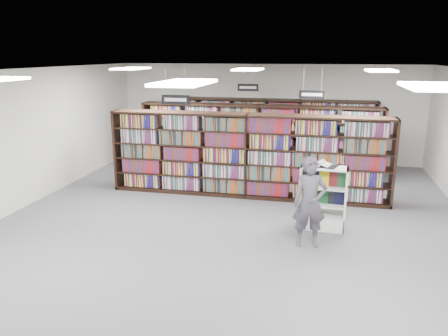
% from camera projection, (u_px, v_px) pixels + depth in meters
% --- Properties ---
extents(floor, '(12.00, 12.00, 0.00)m').
position_uv_depth(floor, '(231.00, 224.00, 9.31)').
color(floor, '#515156').
rests_on(floor, ground).
extents(ceiling, '(10.00, 12.00, 0.10)m').
position_uv_depth(ceiling, '(231.00, 71.00, 8.49)').
color(ceiling, silver).
rests_on(ceiling, wall_back).
extents(wall_back, '(10.00, 0.10, 3.20)m').
position_uv_depth(wall_back, '(267.00, 113.00, 14.56)').
color(wall_back, silver).
rests_on(wall_back, ground).
extents(wall_front, '(10.00, 0.10, 3.20)m').
position_uv_depth(wall_front, '(67.00, 322.00, 3.24)').
color(wall_front, silver).
rests_on(wall_front, ground).
extents(wall_left, '(0.10, 12.00, 3.20)m').
position_uv_depth(wall_left, '(17.00, 141.00, 9.95)').
color(wall_left, silver).
rests_on(wall_left, ground).
extents(bookshelf_row_near, '(7.00, 0.60, 2.10)m').
position_uv_depth(bookshelf_row_near, '(247.00, 156.00, 10.93)').
color(bookshelf_row_near, black).
rests_on(bookshelf_row_near, floor).
extents(bookshelf_row_mid, '(7.00, 0.60, 2.10)m').
position_uv_depth(bookshelf_row_mid, '(258.00, 141.00, 12.81)').
color(bookshelf_row_mid, black).
rests_on(bookshelf_row_mid, floor).
extents(bookshelf_row_far, '(7.00, 0.60, 2.10)m').
position_uv_depth(bookshelf_row_far, '(266.00, 131.00, 14.42)').
color(bookshelf_row_far, black).
rests_on(bookshelf_row_far, floor).
extents(aisle_sign_left, '(0.65, 0.02, 0.80)m').
position_uv_depth(aisle_sign_left, '(175.00, 99.00, 9.92)').
color(aisle_sign_left, '#B2B2B7').
rests_on(aisle_sign_left, ceiling).
extents(aisle_sign_right, '(0.65, 0.02, 0.80)m').
position_uv_depth(aisle_sign_right, '(312.00, 94.00, 11.18)').
color(aisle_sign_right, '#B2B2B7').
rests_on(aisle_sign_right, ceiling).
extents(aisle_sign_center, '(0.65, 0.02, 0.80)m').
position_uv_depth(aisle_sign_center, '(248.00, 87.00, 13.49)').
color(aisle_sign_center, '#B2B2B7').
rests_on(aisle_sign_center, ceiling).
extents(troffer_front_center, '(0.60, 1.20, 0.04)m').
position_uv_depth(troffer_front_center, '(185.00, 83.00, 5.67)').
color(troffer_front_center, white).
rests_on(troffer_front_center, ceiling).
extents(troffer_front_right, '(0.60, 1.20, 0.04)m').
position_uv_depth(troffer_front_right, '(433.00, 86.00, 5.04)').
color(troffer_front_right, white).
rests_on(troffer_front_right, ceiling).
extents(troffer_back_left, '(0.60, 1.20, 0.04)m').
position_uv_depth(troffer_back_left, '(131.00, 69.00, 11.02)').
color(troffer_back_left, white).
rests_on(troffer_back_left, ceiling).
extents(troffer_back_center, '(0.60, 1.20, 0.04)m').
position_uv_depth(troffer_back_center, '(248.00, 69.00, 10.39)').
color(troffer_back_center, white).
rests_on(troffer_back_center, ceiling).
extents(troffer_back_right, '(0.60, 1.20, 0.04)m').
position_uv_depth(troffer_back_right, '(380.00, 70.00, 9.76)').
color(troffer_back_right, white).
rests_on(troffer_back_right, ceiling).
extents(endcap_display, '(0.97, 0.53, 1.32)m').
position_uv_depth(endcap_display, '(322.00, 206.00, 9.04)').
color(endcap_display, white).
rests_on(endcap_display, floor).
extents(open_book, '(0.69, 0.53, 0.13)m').
position_uv_depth(open_book, '(321.00, 164.00, 8.85)').
color(open_book, black).
rests_on(open_book, endcap_display).
extents(shopper, '(0.69, 0.52, 1.71)m').
position_uv_depth(shopper, '(310.00, 203.00, 8.08)').
color(shopper, '#4D4953').
rests_on(shopper, floor).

